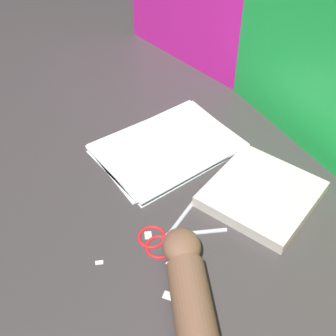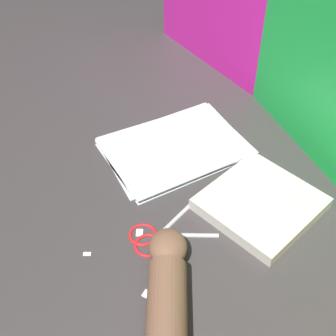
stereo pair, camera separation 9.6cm
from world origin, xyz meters
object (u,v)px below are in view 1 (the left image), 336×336
paper_stack (168,147)px  book_closed (262,194)px  scissors (166,235)px  hand_forearm (193,310)px

paper_stack → book_closed: (0.24, 0.07, 0.01)m
paper_stack → scissors: size_ratio=1.85×
hand_forearm → scissors: bearing=159.6°
hand_forearm → book_closed: bearing=116.3°
paper_stack → book_closed: 0.25m
scissors → paper_stack: bearing=144.9°
scissors → hand_forearm: bearing=-20.4°
book_closed → scissors: bearing=-97.4°
book_closed → scissors: book_closed is taller
book_closed → scissors: (-0.03, -0.22, -0.01)m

